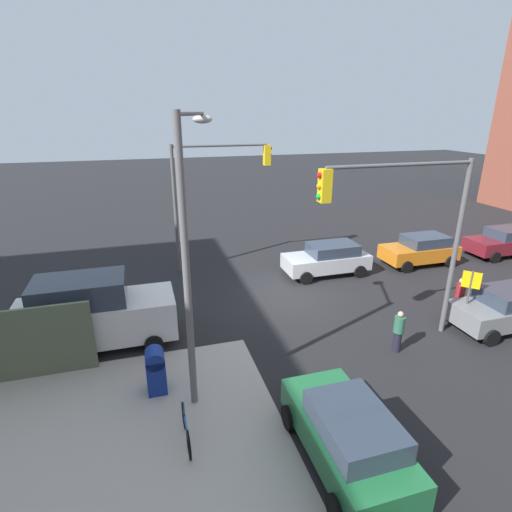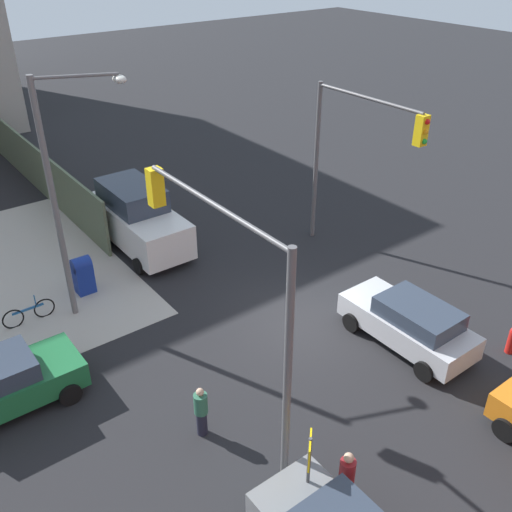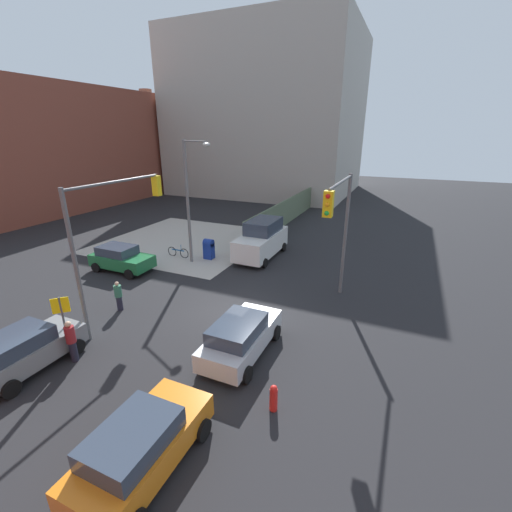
# 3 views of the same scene
# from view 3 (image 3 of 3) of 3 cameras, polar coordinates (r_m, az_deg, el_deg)

# --- Properties ---
(ground_plane) EXTENTS (120.00, 120.00, 0.00)m
(ground_plane) POSITION_cam_3_polar(r_m,az_deg,el_deg) (17.20, -4.22, -9.39)
(ground_plane) COLOR black
(sidewalk_corner) EXTENTS (12.00, 12.00, 0.01)m
(sidewalk_corner) POSITION_cam_3_polar(r_m,az_deg,el_deg) (28.71, -11.71, 2.52)
(sidewalk_corner) COLOR #ADA89E
(sidewalk_corner) RESTS_ON ground
(construction_fence) EXTENTS (21.93, 0.12, 2.40)m
(construction_fence) POSITION_cam_3_polar(r_m,az_deg,el_deg) (34.52, 5.91, 7.82)
(construction_fence) COLOR #56664C
(construction_fence) RESTS_ON ground
(building_warehouse_north) EXTENTS (32.00, 18.00, 13.21)m
(building_warehouse_north) POSITION_cam_3_polar(r_m,az_deg,el_deg) (49.89, -33.01, 14.85)
(building_warehouse_north) COLOR brown
(building_warehouse_north) RESTS_ON ground
(building_loft_east) EXTENTS (20.00, 24.00, 21.07)m
(building_loft_east) POSITION_cam_3_polar(r_m,az_deg,el_deg) (52.99, 2.28, 22.27)
(building_loft_east) COLOR #ADA89E
(building_loft_east) RESTS_ON ground
(smokestack) EXTENTS (1.80, 1.80, 14.28)m
(smokestack) POSITION_cam_3_polar(r_m,az_deg,el_deg) (57.54, -17.21, 17.89)
(smokestack) COLOR brown
(smokestack) RESTS_ON ground
(traffic_signal_nw_corner) EXTENTS (5.65, 0.36, 6.50)m
(traffic_signal_nw_corner) POSITION_cam_3_polar(r_m,az_deg,el_deg) (16.38, -22.77, 5.07)
(traffic_signal_nw_corner) COLOR #59595B
(traffic_signal_nw_corner) RESTS_ON ground
(traffic_signal_se_corner) EXTENTS (5.16, 0.36, 6.50)m
(traffic_signal_se_corner) POSITION_cam_3_polar(r_m,az_deg,el_deg) (16.38, 13.84, 5.95)
(traffic_signal_se_corner) COLOR #59595B
(traffic_signal_se_corner) RESTS_ON ground
(street_lamp_corner) EXTENTS (1.33, 2.49, 8.00)m
(street_lamp_corner) POSITION_cam_3_polar(r_m,az_deg,el_deg) (22.49, -10.91, 10.12)
(street_lamp_corner) COLOR slate
(street_lamp_corner) RESTS_ON ground
(warning_sign_two_way) EXTENTS (0.48, 0.48, 2.40)m
(warning_sign_two_way) POSITION_cam_3_polar(r_m,az_deg,el_deg) (15.66, -29.56, -8.50)
(warning_sign_two_way) COLOR #4C4C4C
(warning_sign_two_way) RESTS_ON ground
(mailbox_blue) EXTENTS (0.56, 0.64, 1.43)m
(mailbox_blue) POSITION_cam_3_polar(r_m,az_deg,el_deg) (24.12, -7.87, 1.29)
(mailbox_blue) COLOR navy
(mailbox_blue) RESTS_ON ground
(fire_hydrant) EXTENTS (0.26, 0.26, 0.94)m
(fire_hydrant) POSITION_cam_3_polar(r_m,az_deg,el_deg) (11.77, 2.95, -22.47)
(fire_hydrant) COLOR red
(fire_hydrant) RESTS_ON ground
(sedan_gray) EXTENTS (3.83, 2.02, 1.62)m
(sedan_gray) POSITION_cam_3_polar(r_m,az_deg,el_deg) (15.67, -34.07, -12.76)
(sedan_gray) COLOR slate
(sedan_gray) RESTS_ON ground
(sedan_silver) EXTENTS (4.34, 2.02, 1.62)m
(sedan_silver) POSITION_cam_3_polar(r_m,az_deg,el_deg) (13.86, -2.53, -13.18)
(sedan_silver) COLOR #B7BABF
(sedan_silver) RESTS_ON ground
(hatchback_orange) EXTENTS (4.05, 2.02, 1.62)m
(hatchback_orange) POSITION_cam_3_polar(r_m,az_deg,el_deg) (10.47, -18.58, -27.72)
(hatchback_orange) COLOR orange
(hatchback_orange) RESTS_ON ground
(coupe_green) EXTENTS (2.02, 4.00, 1.62)m
(coupe_green) POSITION_cam_3_polar(r_m,az_deg,el_deg) (23.44, -21.58, -0.33)
(coupe_green) COLOR #1E6638
(coupe_green) RESTS_ON ground
(van_white_delivery) EXTENTS (5.40, 2.32, 2.62)m
(van_white_delivery) POSITION_cam_3_polar(r_m,az_deg,el_deg) (24.18, 0.95, 2.81)
(van_white_delivery) COLOR white
(van_white_delivery) RESTS_ON ground
(pedestrian_crossing) EXTENTS (0.36, 0.36, 1.74)m
(pedestrian_crossing) POSITION_cam_3_polar(r_m,az_deg,el_deg) (15.22, -28.42, -12.29)
(pedestrian_crossing) COLOR maroon
(pedestrian_crossing) RESTS_ON ground
(pedestrian_waiting) EXTENTS (0.36, 0.36, 1.54)m
(pedestrian_waiting) POSITION_cam_3_polar(r_m,az_deg,el_deg) (18.34, -21.94, -6.14)
(pedestrian_waiting) COLOR #2D664C
(pedestrian_waiting) RESTS_ON ground
(bicycle_leaning_on_fence) EXTENTS (0.05, 1.75, 0.97)m
(bicycle_leaning_on_fence) POSITION_cam_3_polar(r_m,az_deg,el_deg) (24.98, -12.85, 0.62)
(bicycle_leaning_on_fence) COLOR black
(bicycle_leaning_on_fence) RESTS_ON ground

